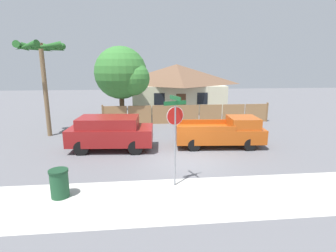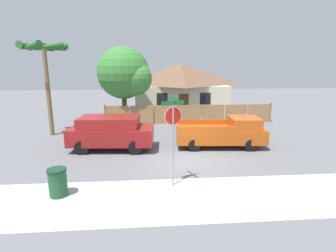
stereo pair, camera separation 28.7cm
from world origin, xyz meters
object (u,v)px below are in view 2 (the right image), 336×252
(orange_pickup, at_px, (223,132))
(trash_bin, at_px, (58,182))
(oak_tree, at_px, (126,74))
(house, at_px, (180,86))
(stop_sign, at_px, (173,126))
(red_suv, at_px, (111,132))
(palm_tree, at_px, (44,56))

(orange_pickup, height_order, trash_bin, orange_pickup)
(oak_tree, bearing_deg, house, 48.66)
(oak_tree, height_order, stop_sign, oak_tree)
(trash_bin, bearing_deg, stop_sign, 7.04)
(house, distance_m, orange_pickup, 13.34)
(trash_bin, bearing_deg, red_suv, 77.05)
(orange_pickup, bearing_deg, oak_tree, 133.25)
(trash_bin, bearing_deg, oak_tree, 83.07)
(oak_tree, distance_m, palm_tree, 6.31)
(orange_pickup, bearing_deg, palm_tree, 166.58)
(palm_tree, height_order, orange_pickup, palm_tree)
(red_suv, bearing_deg, palm_tree, 146.52)
(stop_sign, xyz_separation_m, trash_bin, (-4.16, -0.51, -1.85))
(stop_sign, bearing_deg, house, 61.38)
(red_suv, height_order, trash_bin, red_suv)
(orange_pickup, relative_size, stop_sign, 1.46)
(house, relative_size, red_suv, 2.09)
(red_suv, bearing_deg, house, 72.06)
(house, height_order, stop_sign, house)
(trash_bin, bearing_deg, palm_tree, 110.02)
(palm_tree, bearing_deg, oak_tree, 40.17)
(house, xyz_separation_m, orange_pickup, (0.90, -13.21, -1.61))
(oak_tree, relative_size, palm_tree, 1.01)
(oak_tree, relative_size, red_suv, 1.30)
(red_suv, xyz_separation_m, orange_pickup, (6.31, -0.02, -0.17))
(oak_tree, distance_m, trash_bin, 13.25)
(house, bearing_deg, orange_pickup, -86.11)
(house, bearing_deg, oak_tree, -131.34)
(oak_tree, relative_size, stop_sign, 1.75)
(palm_tree, height_order, trash_bin, palm_tree)
(palm_tree, distance_m, trash_bin, 10.39)
(house, relative_size, orange_pickup, 1.92)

